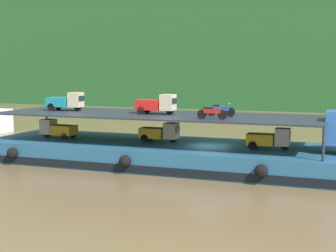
% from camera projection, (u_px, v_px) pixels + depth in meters
% --- Properties ---
extents(ground_plane, '(400.00, 400.00, 0.00)m').
position_uv_depth(ground_plane, '(209.00, 167.00, 34.63)').
color(ground_plane, brown).
extents(hillside_far_bank, '(134.90, 34.77, 33.11)m').
position_uv_depth(hillside_far_bank, '(310.00, 0.00, 90.94)').
color(hillside_far_bank, '#235628').
rests_on(hillside_far_bank, ground).
extents(cargo_barge, '(32.15, 8.44, 1.50)m').
position_uv_depth(cargo_barge, '(209.00, 157.00, 34.52)').
color(cargo_barge, '#23567A').
rests_on(cargo_barge, ground).
extents(cargo_rack, '(22.95, 7.02, 2.00)m').
position_uv_depth(cargo_rack, '(157.00, 115.00, 35.59)').
color(cargo_rack, '#232833').
rests_on(cargo_rack, cargo_barge).
extents(mini_truck_lower_stern, '(2.80, 1.30, 1.38)m').
position_uv_depth(mini_truck_lower_stern, '(58.00, 129.00, 38.02)').
color(mini_truck_lower_stern, gold).
rests_on(mini_truck_lower_stern, cargo_barge).
extents(mini_truck_lower_aft, '(2.76, 1.23, 1.38)m').
position_uv_depth(mini_truck_lower_aft, '(160.00, 132.00, 36.04)').
color(mini_truck_lower_aft, gold).
rests_on(mini_truck_lower_aft, cargo_barge).
extents(mini_truck_lower_mid, '(2.78, 1.28, 1.38)m').
position_uv_depth(mini_truck_lower_mid, '(269.00, 139.00, 32.77)').
color(mini_truck_lower_mid, gold).
rests_on(mini_truck_lower_mid, cargo_barge).
extents(mini_truck_upper_stern, '(2.79, 1.29, 1.38)m').
position_uv_depth(mini_truck_upper_stern, '(66.00, 101.00, 38.50)').
color(mini_truck_upper_stern, teal).
rests_on(mini_truck_upper_stern, cargo_rack).
extents(mini_truck_upper_mid, '(2.75, 1.22, 1.38)m').
position_uv_depth(mini_truck_upper_mid, '(157.00, 104.00, 35.56)').
color(mini_truck_upper_mid, red).
rests_on(mini_truck_upper_mid, cargo_rack).
extents(motorcycle_upper_port, '(1.90, 0.55, 0.87)m').
position_uv_depth(motorcycle_upper_port, '(212.00, 112.00, 31.96)').
color(motorcycle_upper_port, black).
rests_on(motorcycle_upper_port, cargo_rack).
extents(motorcycle_upper_centre, '(1.90, 0.55, 0.87)m').
position_uv_depth(motorcycle_upper_centre, '(221.00, 110.00, 33.91)').
color(motorcycle_upper_centre, black).
rests_on(motorcycle_upper_centre, cargo_rack).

